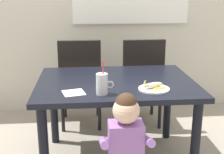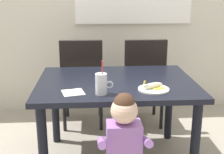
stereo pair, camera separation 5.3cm
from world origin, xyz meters
The scene contains 8 objects.
dining_table centered at (0.00, 0.00, 0.63)m, with size 1.26×0.94×0.73m.
dining_chair_left centered at (-0.30, 0.72, 0.54)m, with size 0.44×0.45×0.96m.
dining_chair_right centered at (0.34, 0.70, 0.54)m, with size 0.44×0.44×0.96m.
toddler_standing centered at (0.00, -0.62, 0.53)m, with size 0.33×0.24×0.84m.
milk_cup centered at (-0.13, -0.31, 0.80)m, with size 0.13×0.08×0.25m.
snack_plate centered at (0.26, -0.25, 0.73)m, with size 0.23×0.23×0.01m, color white.
peeled_banana centered at (0.25, -0.24, 0.76)m, with size 0.18×0.13×0.07m.
paper_napkin centered at (-0.33, -0.27, 0.73)m, with size 0.15×0.15×0.00m, color white.
Camera 1 is at (-0.25, -2.38, 1.46)m, focal length 49.59 mm.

